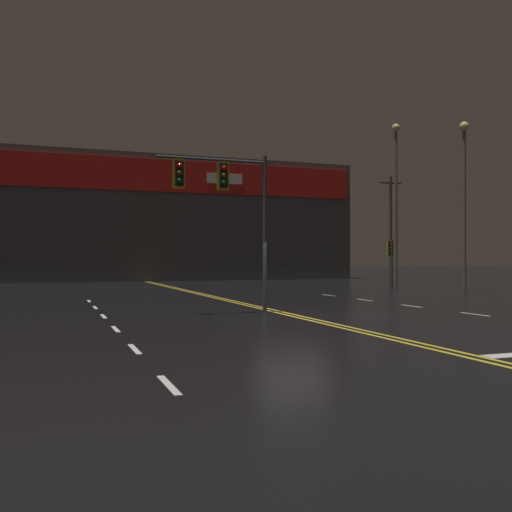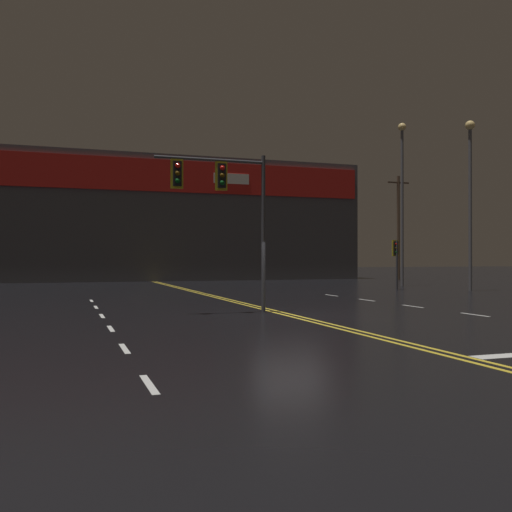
# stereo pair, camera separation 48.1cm
# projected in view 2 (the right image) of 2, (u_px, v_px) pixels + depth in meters

# --- Properties ---
(ground_plane) EXTENTS (200.00, 200.00, 0.00)m
(ground_plane) POSITION_uv_depth(u_px,v_px,m) (291.00, 315.00, 18.98)
(ground_plane) COLOR black
(road_markings) EXTENTS (17.73, 60.00, 0.01)m
(road_markings) POSITION_uv_depth(u_px,v_px,m) (353.00, 320.00, 17.61)
(road_markings) COLOR gold
(road_markings) RESTS_ON ground
(traffic_signal_median) EXTENTS (3.93, 0.36, 5.54)m
(traffic_signal_median) POSITION_uv_depth(u_px,v_px,m) (220.00, 192.00, 19.60)
(traffic_signal_median) COLOR #38383D
(traffic_signal_median) RESTS_ON ground
(traffic_signal_corner_northeast) EXTENTS (0.42, 0.36, 3.05)m
(traffic_signal_corner_northeast) POSITION_uv_depth(u_px,v_px,m) (396.00, 253.00, 35.02)
(traffic_signal_corner_northeast) COLOR #38383D
(traffic_signal_corner_northeast) RESTS_ON ground
(streetlight_far_left) EXTENTS (0.56, 0.56, 11.41)m
(streetlight_far_left) POSITION_uv_depth(u_px,v_px,m) (402.00, 185.00, 39.85)
(streetlight_far_left) COLOR #59595E
(streetlight_far_left) RESTS_ON ground
(streetlight_far_right) EXTENTS (0.56, 0.56, 10.06)m
(streetlight_far_right) POSITION_uv_depth(u_px,v_px,m) (470.00, 183.00, 33.61)
(streetlight_far_right) COLOR #59595E
(streetlight_far_right) RESTS_ON ground
(building_backdrop) EXTENTS (38.38, 10.23, 10.77)m
(building_backdrop) POSITION_uv_depth(u_px,v_px,m) (145.00, 221.00, 52.32)
(building_backdrop) COLOR #4C4C51
(building_backdrop) RESTS_ON ground
(utility_pole_row) EXTENTS (45.79, 0.26, 10.93)m
(utility_pole_row) POSITION_uv_depth(u_px,v_px,m) (141.00, 215.00, 44.60)
(utility_pole_row) COLOR #4C3828
(utility_pole_row) RESTS_ON ground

